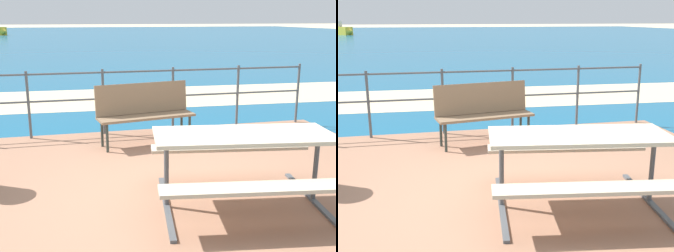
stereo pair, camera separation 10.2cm
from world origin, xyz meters
The scene contains 7 objects.
ground_plane centered at (0.00, 0.00, 0.00)m, with size 240.00×240.00×0.00m, color beige.
patio_paving centered at (0.00, 0.00, 0.03)m, with size 6.40×5.20×0.06m, color #996B51.
sea_water centered at (0.00, 40.00, 0.01)m, with size 90.00×90.00×0.01m, color #145B84.
beach_strip centered at (0.00, 5.91, 0.01)m, with size 54.00×2.81×0.01m, color beige.
picnic_table centered at (0.56, -0.61, 0.64)m, with size 1.99×1.72×0.77m.
park_bench centered at (-0.03, 1.80, 0.61)m, with size 1.52×0.66×0.92m.
railing_fence centered at (0.00, 2.47, 0.74)m, with size 5.94×0.04×1.08m.
Camera 1 is at (-1.12, -4.38, 1.95)m, focal length 44.86 mm.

